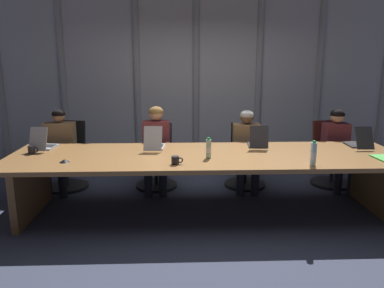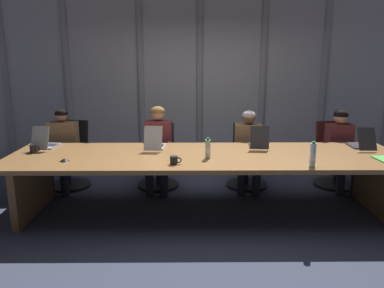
% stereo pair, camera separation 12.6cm
% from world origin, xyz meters
% --- Properties ---
extents(ground_plane, '(15.58, 15.58, 0.00)m').
position_xyz_m(ground_plane, '(0.00, 0.00, 0.00)').
color(ground_plane, '#383D51').
extents(conference_table, '(4.64, 1.30, 0.73)m').
position_xyz_m(conference_table, '(0.00, 0.00, 0.60)').
color(conference_table, olive).
rests_on(conference_table, ground_plane).
extents(curtain_backdrop, '(7.79, 0.17, 3.15)m').
position_xyz_m(curtain_backdrop, '(-0.00, 2.41, 1.57)').
color(curtain_backdrop, '#B2B2B7').
rests_on(curtain_backdrop, ground_plane).
extents(laptop_left_end, '(0.26, 0.44, 0.30)m').
position_xyz_m(laptop_left_end, '(-2.01, 0.36, 0.79)').
color(laptop_left_end, '#A8ADB7').
rests_on(laptop_left_end, conference_table).
extents(laptop_left_mid, '(0.26, 0.44, 0.31)m').
position_xyz_m(laptop_left_mid, '(-0.62, 0.31, 0.79)').
color(laptop_left_mid, '#BCBCC1').
rests_on(laptop_left_mid, conference_table).
extents(laptop_center, '(0.27, 0.39, 0.29)m').
position_xyz_m(laptop_center, '(0.69, 0.36, 0.78)').
color(laptop_center, '#2D2D33').
rests_on(laptop_center, conference_table).
extents(laptop_right_mid, '(0.23, 0.46, 0.28)m').
position_xyz_m(laptop_right_mid, '(1.98, 0.32, 0.78)').
color(laptop_right_mid, '#2D2D33').
rests_on(laptop_right_mid, conference_table).
extents(office_chair_left_end, '(0.60, 0.61, 0.95)m').
position_xyz_m(office_chair_left_end, '(-1.94, 1.01, 0.35)').
color(office_chair_left_end, black).
rests_on(office_chair_left_end, ground_plane).
extents(office_chair_left_mid, '(0.60, 0.60, 0.91)m').
position_xyz_m(office_chair_left_mid, '(-0.65, 1.00, 0.34)').
color(office_chair_left_mid, '#2D2D38').
rests_on(office_chair_left_mid, ground_plane).
extents(office_chair_center, '(0.60, 0.60, 0.90)m').
position_xyz_m(office_chair_center, '(0.66, 1.00, 0.34)').
color(office_chair_center, black).
rests_on(office_chair_center, ground_plane).
extents(office_chair_right_mid, '(0.60, 0.61, 0.93)m').
position_xyz_m(office_chair_right_mid, '(1.94, 1.01, 0.35)').
color(office_chair_right_mid, '#511E19').
rests_on(office_chair_right_mid, ground_plane).
extents(person_left_end, '(0.41, 0.55, 1.15)m').
position_xyz_m(person_left_end, '(-1.99, 0.85, 0.65)').
color(person_left_end, olive).
rests_on(person_left_end, ground_plane).
extents(person_left_mid, '(0.39, 0.55, 1.18)m').
position_xyz_m(person_left_mid, '(-0.64, 0.85, 0.67)').
color(person_left_mid, brown).
rests_on(person_left_mid, ground_plane).
extents(person_center, '(0.42, 0.57, 1.13)m').
position_xyz_m(person_center, '(0.64, 0.85, 0.64)').
color(person_center, olive).
rests_on(person_center, ground_plane).
extents(person_right_mid, '(0.38, 0.56, 1.13)m').
position_xyz_m(person_right_mid, '(1.95, 0.84, 0.64)').
color(person_right_mid, brown).
rests_on(person_right_mid, ground_plane).
extents(water_bottle_primary, '(0.06, 0.06, 0.27)m').
position_xyz_m(water_bottle_primary, '(1.10, -0.52, 0.85)').
color(water_bottle_primary, silver).
rests_on(water_bottle_primary, conference_table).
extents(water_bottle_secondary, '(0.06, 0.06, 0.24)m').
position_xyz_m(water_bottle_secondary, '(0.02, -0.16, 0.84)').
color(water_bottle_secondary, '#ADD1B2').
rests_on(water_bottle_secondary, conference_table).
extents(coffee_mug_near, '(0.13, 0.08, 0.09)m').
position_xyz_m(coffee_mug_near, '(-0.36, -0.41, 0.77)').
color(coffee_mug_near, black).
rests_on(coffee_mug_near, conference_table).
extents(coffee_mug_far, '(0.12, 0.08, 0.10)m').
position_xyz_m(coffee_mug_far, '(-2.07, 0.11, 0.78)').
color(coffee_mug_far, black).
rests_on(coffee_mug_far, conference_table).
extents(conference_mic_left_side, '(0.11, 0.11, 0.03)m').
position_xyz_m(conference_mic_left_side, '(-1.58, -0.29, 0.75)').
color(conference_mic_left_side, black).
rests_on(conference_mic_left_side, conference_table).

